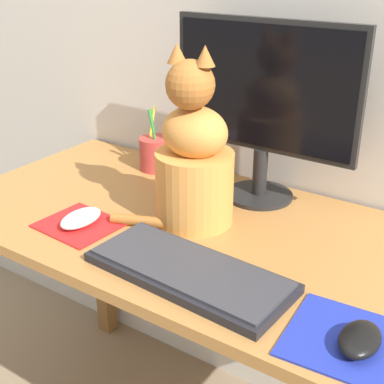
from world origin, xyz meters
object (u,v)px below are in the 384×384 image
at_px(computer_mouse_left, 81,218).
at_px(pen_cup, 155,153).
at_px(monitor, 264,100).
at_px(keyboard, 189,271).
at_px(computer_mouse_right, 360,339).
at_px(cat, 194,160).

distance_m(computer_mouse_left, pen_cup, 0.37).
bearing_deg(monitor, pen_cup, 179.25).
bearing_deg(keyboard, monitor, 101.65).
distance_m(monitor, computer_mouse_right, 0.62).
height_order(computer_mouse_right, cat, cat).
relative_size(monitor, computer_mouse_right, 4.75).
bearing_deg(cat, computer_mouse_right, -26.61).
height_order(monitor, cat, monitor).
relative_size(monitor, cat, 1.17).
xyz_separation_m(computer_mouse_left, pen_cup, (-0.07, 0.37, 0.03)).
bearing_deg(monitor, keyboard, -81.91).
bearing_deg(keyboard, computer_mouse_left, 177.51).
xyz_separation_m(monitor, cat, (-0.06, -0.20, -0.10)).
height_order(keyboard, computer_mouse_right, computer_mouse_right).
xyz_separation_m(monitor, pen_cup, (-0.33, 0.00, -0.20)).
xyz_separation_m(computer_mouse_left, cat, (0.20, 0.16, 0.13)).
bearing_deg(cat, keyboard, -59.46).
relative_size(computer_mouse_left, cat, 0.28).
height_order(monitor, computer_mouse_left, monitor).
height_order(computer_mouse_left, cat, cat).
relative_size(monitor, computer_mouse_left, 4.23).
height_order(computer_mouse_left, pen_cup, pen_cup).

